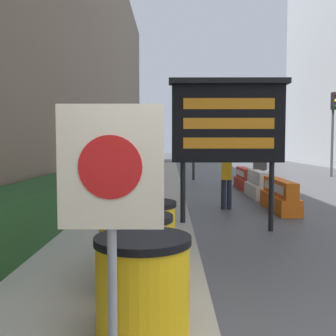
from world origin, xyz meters
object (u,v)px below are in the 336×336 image
object	(u,v)px
pedestrian_worker	(260,165)
pedestrian_passerby	(227,173)
jersey_barrier_orange_far	(279,197)
barrel_drum_back	(146,233)
traffic_light_far_side	(334,116)
traffic_cone_near	(262,183)
message_board	(228,122)
barrel_drum_middle	(136,254)
warning_sign	(111,189)
traffic_light_near_curb	(194,120)
barrel_drum_foreground	(143,286)
jersey_barrier_white	(258,186)
jersey_barrier_red_striped	(244,179)

from	to	relation	value
pedestrian_worker	pedestrian_passerby	world-z (taller)	pedestrian_worker
jersey_barrier_orange_far	pedestrian_worker	distance (m)	3.29
barrel_drum_back	traffic_light_far_side	xyz separation A→B (m)	(8.36, 14.66, 2.44)
traffic_cone_near	pedestrian_passerby	size ratio (longest dim) A/B	0.45
message_board	pedestrian_worker	distance (m)	5.97
traffic_light_far_side	jersey_barrier_orange_far	bearing A→B (deg)	-118.70
barrel_drum_middle	message_board	bearing A→B (deg)	67.85
barrel_drum_middle	pedestrian_passerby	size ratio (longest dim) A/B	0.51
message_board	traffic_light_far_side	bearing A→B (deg)	59.91
warning_sign	traffic_light_near_curb	xyz separation A→B (m)	(1.42, 15.42, 1.30)
barrel_drum_back	pedestrian_worker	size ratio (longest dim) A/B	0.49
barrel_drum_foreground	traffic_light_near_curb	distance (m)	14.98
barrel_drum_middle	pedestrian_passerby	xyz separation A→B (m)	(1.79, 6.04, 0.37)
message_board	traffic_light_near_curb	distance (m)	10.32
message_board	barrel_drum_middle	bearing A→B (deg)	-112.15
traffic_light_far_side	pedestrian_passerby	distance (m)	11.79
barrel_drum_foreground	jersey_barrier_white	distance (m)	9.66
message_board	jersey_barrier_red_striped	world-z (taller)	message_board
warning_sign	jersey_barrier_orange_far	size ratio (longest dim) A/B	0.83
warning_sign	jersey_barrier_orange_far	xyz separation A→B (m)	(3.11, 7.44, -1.08)
barrel_drum_foreground	jersey_barrier_orange_far	xyz separation A→B (m)	(2.97, 6.79, -0.22)
barrel_drum_middle	pedestrian_worker	world-z (taller)	pedestrian_worker
traffic_light_near_curb	pedestrian_worker	xyz separation A→B (m)	(1.93, -4.75, -1.74)
jersey_barrier_orange_far	pedestrian_passerby	world-z (taller)	pedestrian_passerby
warning_sign	pedestrian_worker	distance (m)	11.19
jersey_barrier_orange_far	jersey_barrier_white	distance (m)	2.40
jersey_barrier_white	jersey_barrier_red_striped	size ratio (longest dim) A/B	0.97
jersey_barrier_orange_far	warning_sign	bearing A→B (deg)	-112.70
jersey_barrier_white	pedestrian_worker	bearing A→B (deg)	73.66
barrel_drum_middle	pedestrian_passerby	bearing A→B (deg)	73.51
traffic_light_far_side	pedestrian_passerby	size ratio (longest dim) A/B	2.62
traffic_light_far_side	pedestrian_worker	xyz separation A→B (m)	(-5.06, -6.46, -2.03)
pedestrian_passerby	barrel_drum_back	bearing A→B (deg)	167.76
traffic_cone_near	traffic_light_near_curb	xyz separation A→B (m)	(-2.02, 4.62, 2.37)
jersey_barrier_red_striped	traffic_cone_near	size ratio (longest dim) A/B	2.62
barrel_drum_middle	jersey_barrier_orange_far	distance (m)	6.66
barrel_drum_foreground	barrel_drum_middle	size ratio (longest dim) A/B	1.00
jersey_barrier_white	traffic_cone_near	bearing A→B (deg)	70.94
pedestrian_passerby	traffic_light_far_side	bearing A→B (deg)	-28.29
jersey_barrier_red_striped	warning_sign	bearing A→B (deg)	-104.38
traffic_light_far_side	message_board	bearing A→B (deg)	-120.09
message_board	jersey_barrier_red_striped	distance (m)	7.42
jersey_barrier_red_striped	traffic_light_far_side	size ratio (longest dim) A/B	0.45
barrel_drum_back	jersey_barrier_orange_far	bearing A→B (deg)	58.43
warning_sign	traffic_light_far_side	bearing A→B (deg)	63.83
warning_sign	traffic_cone_near	distance (m)	11.38
jersey_barrier_white	traffic_light_near_curb	world-z (taller)	traffic_light_near_curb
barrel_drum_back	jersey_barrier_white	size ratio (longest dim) A/B	0.44
pedestrian_passerby	barrel_drum_middle	bearing A→B (deg)	170.00
jersey_barrier_orange_far	pedestrian_worker	bearing A→B (deg)	85.73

